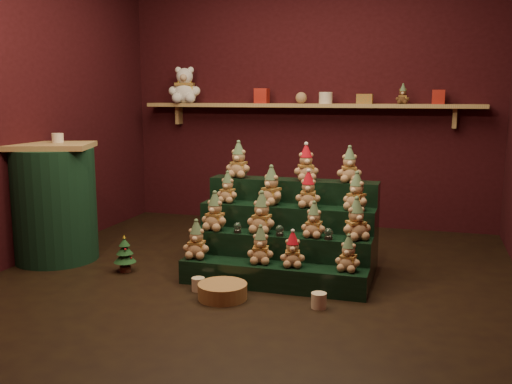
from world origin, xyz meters
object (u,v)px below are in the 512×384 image
(mini_christmas_tree, at_px, (125,254))
(mug_left, at_px, (198,284))
(riser_tier_front, at_px, (272,276))
(brown_bear, at_px, (403,94))
(side_table, at_px, (54,203))
(snow_globe_a, at_px, (237,228))
(wicker_basket, at_px, (223,291))
(snow_globe_b, at_px, (280,230))
(mug_right, at_px, (319,300))
(snow_globe_c, at_px, (329,234))
(white_bear, at_px, (185,80))

(mini_christmas_tree, relative_size, mug_left, 3.16)
(riser_tier_front, xyz_separation_m, brown_bear, (0.79, 2.07, 1.33))
(side_table, xyz_separation_m, mini_christmas_tree, (0.75, -0.15, -0.35))
(snow_globe_a, bearing_deg, wicker_basket, -84.34)
(snow_globe_a, height_order, mini_christmas_tree, snow_globe_a)
(snow_globe_b, distance_m, mini_christmas_tree, 1.29)
(mug_left, bearing_deg, snow_globe_b, 35.51)
(snow_globe_a, height_order, mug_right, snow_globe_a)
(snow_globe_b, distance_m, snow_globe_c, 0.37)
(snow_globe_b, height_order, mini_christmas_tree, snow_globe_b)
(snow_globe_b, height_order, white_bear, white_bear)
(snow_globe_a, bearing_deg, snow_globe_b, 0.00)
(brown_bear, bearing_deg, wicker_basket, -113.47)
(mug_right, height_order, white_bear, white_bear)
(mug_left, bearing_deg, wicker_basket, -24.32)
(snow_globe_b, distance_m, wicker_basket, 0.65)
(mini_christmas_tree, xyz_separation_m, mug_left, (0.74, -0.25, -0.10))
(snow_globe_a, distance_m, mug_right, 0.92)
(mini_christmas_tree, height_order, wicker_basket, mini_christmas_tree)
(riser_tier_front, distance_m, side_table, 2.04)
(riser_tier_front, relative_size, snow_globe_b, 16.85)
(mug_right, bearing_deg, mini_christmas_tree, 168.47)
(side_table, bearing_deg, snow_globe_b, -20.52)
(riser_tier_front, height_order, snow_globe_c, snow_globe_c)
(mug_right, bearing_deg, side_table, 168.63)
(mug_left, bearing_deg, white_bear, 115.36)
(snow_globe_c, height_order, mug_left, snow_globe_c)
(snow_globe_c, relative_size, mini_christmas_tree, 0.28)
(snow_globe_c, xyz_separation_m, white_bear, (-1.97, 1.91, 1.17))
(snow_globe_c, relative_size, white_bear, 0.17)
(brown_bear, bearing_deg, white_bear, -179.40)
(wicker_basket, xyz_separation_m, brown_bear, (1.06, 2.38, 1.36))
(snow_globe_a, height_order, snow_globe_b, snow_globe_b)
(brown_bear, bearing_deg, snow_globe_c, -101.31)
(mini_christmas_tree, distance_m, mug_left, 0.79)
(side_table, bearing_deg, riser_tier_front, -25.12)
(snow_globe_c, distance_m, white_bear, 2.98)
(side_table, height_order, mug_right, side_table)
(snow_globe_a, relative_size, brown_bear, 0.42)
(mini_christmas_tree, relative_size, wicker_basket, 0.88)
(mug_right, bearing_deg, riser_tier_front, 144.04)
(snow_globe_a, distance_m, brown_bear, 2.43)
(snow_globe_c, height_order, mug_right, snow_globe_c)
(snow_globe_b, xyz_separation_m, snow_globe_c, (0.37, -0.00, 0.00))
(white_bear, bearing_deg, side_table, -116.80)
(snow_globe_a, relative_size, mug_right, 0.77)
(mug_left, distance_m, white_bear, 2.94)
(wicker_basket, distance_m, white_bear, 3.11)
(brown_bear, bearing_deg, mini_christmas_tree, -134.44)
(mug_left, bearing_deg, mug_right, -5.35)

